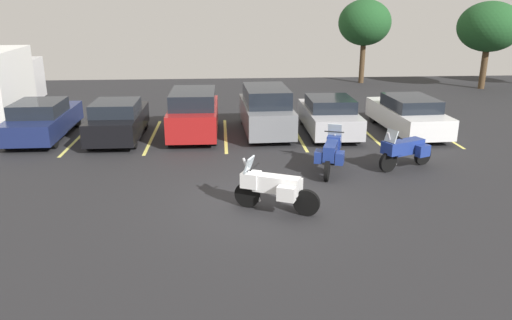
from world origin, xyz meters
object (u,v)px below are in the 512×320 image
Objects in this scene: motorcycle_second at (331,152)px; car_white at (408,114)px; car_navy at (43,120)px; motorcycle_touring at (274,187)px; motorcycle_third at (405,149)px; car_silver at (329,116)px; car_black at (118,120)px; car_red at (194,113)px; car_grey at (266,111)px.

car_white is at bearing 48.29° from motorcycle_second.
car_navy is 14.41m from car_white.
motorcycle_third is at bearing 34.16° from motorcycle_touring.
car_silver is at bearing 68.25° from motorcycle_touring.
motorcycle_touring is 3.62m from motorcycle_second.
car_black is 2.90m from car_red.
motorcycle_second is at bearing -24.95° from car_navy.
motorcycle_third is at bearing 2.46° from motorcycle_second.
car_red is 5.37m from car_silver.
car_grey is 0.92× the size of car_white.
car_black is at bearing -7.98° from car_navy.
car_navy is at bearing 155.05° from motorcycle_second.
car_navy is 8.68m from car_grey.
motorcycle_touring is 8.15m from car_silver.
car_silver is (3.02, 7.57, 0.09)m from motorcycle_touring.
motorcycle_touring is at bearing -125.69° from motorcycle_second.
car_black reaches higher than motorcycle_touring.
car_grey is at bearing 174.13° from car_silver.
car_navy reaches higher than motorcycle_third.
motorcycle_third is (2.37, 0.10, -0.00)m from motorcycle_second.
car_white is at bearing 68.78° from motorcycle_third.
car_navy is at bearing -179.29° from car_grey.
motorcycle_third is 10.60m from car_black.
car_silver is at bearing -5.87° from car_grey.
motorcycle_touring is at bearing -93.73° from car_grey.
motorcycle_touring is at bearing -145.84° from motorcycle_third.
car_black is 11.47m from car_white.
car_grey is 5.74m from car_white.
car_grey is at bearing 177.42° from car_white.
motorcycle_touring is at bearing -129.49° from car_white.
car_silver is (-1.46, 4.53, 0.08)m from motorcycle_third.
motorcycle_second is 4.72m from car_silver.
motorcycle_third is at bearing -50.34° from car_grey.
motorcycle_third is 0.40× the size of car_white.
car_black is at bearing -178.18° from car_silver.
car_white is at bearing -0.60° from car_navy.
car_navy is 11.19m from car_silver.
car_red is at bearing 5.54° from car_black.
car_red is at bearing 146.33° from motorcycle_third.
car_grey is (0.51, 7.83, 0.28)m from motorcycle_touring.
car_black is (-7.34, 4.37, 0.10)m from motorcycle_second.
car_red is 0.97× the size of car_silver.
motorcycle_third is 0.47× the size of car_red.
car_grey is at bearing 0.71° from car_navy.
motorcycle_touring is at bearing -43.38° from car_navy.
motorcycle_second is 8.54m from car_black.
motorcycle_third is 6.23m from car_grey.
motorcycle_second reaches higher than motorcycle_third.
car_navy reaches higher than car_silver.
car_grey is at bearing 108.12° from motorcycle_second.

